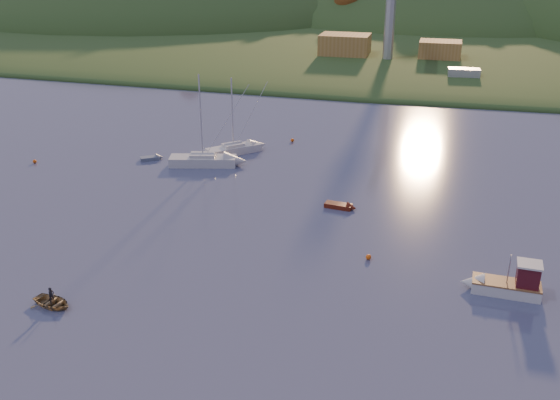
% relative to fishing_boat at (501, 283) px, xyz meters
% --- Properties ---
extents(far_shore, '(620.00, 220.00, 1.50)m').
position_rel_fishing_boat_xyz_m(far_shore, '(-20.87, 201.39, -0.91)').
color(far_shore, '#2C491D').
rests_on(far_shore, ground).
extents(shore_slope, '(640.00, 150.00, 7.00)m').
position_rel_fishing_boat_xyz_m(shore_slope, '(-20.87, 136.39, -0.91)').
color(shore_slope, '#2C491D').
rests_on(shore_slope, ground).
extents(hill_left_far, '(120.00, 100.00, 32.00)m').
position_rel_fishing_boat_xyz_m(hill_left_far, '(-180.87, 186.39, -0.91)').
color(hill_left_far, '#2C491D').
rests_on(hill_left_far, ground).
extents(hill_left, '(170.00, 140.00, 44.00)m').
position_rel_fishing_boat_xyz_m(hill_left, '(-110.87, 171.39, -0.91)').
color(hill_left, '#2C491D').
rests_on(hill_left, ground).
extents(hill_center, '(140.00, 120.00, 36.00)m').
position_rel_fishing_boat_xyz_m(hill_center, '(-10.87, 181.39, -0.91)').
color(hill_center, '#2C491D').
rests_on(hill_center, ground).
extents(hillside_trees, '(280.00, 50.00, 32.00)m').
position_rel_fishing_boat_xyz_m(hillside_trees, '(-20.87, 156.39, -0.91)').
color(hillside_trees, '#1A4518').
rests_on(hillside_trees, ground).
extents(wharf, '(42.00, 16.00, 2.40)m').
position_rel_fishing_boat_xyz_m(wharf, '(-15.87, 93.39, 0.29)').
color(wharf, slate).
rests_on(wharf, ground).
extents(shed_west, '(11.00, 8.00, 4.80)m').
position_rel_fishing_boat_xyz_m(shed_west, '(-28.87, 94.39, 3.89)').
color(shed_west, '#A77637').
rests_on(shed_west, wharf).
extents(shed_east, '(9.00, 7.00, 4.00)m').
position_rel_fishing_boat_xyz_m(shed_east, '(-7.87, 95.39, 3.49)').
color(shed_east, '#A77637').
rests_on(shed_east, wharf).
extents(fishing_boat, '(6.52, 2.32, 4.10)m').
position_rel_fishing_boat_xyz_m(fishing_boat, '(0.00, 0.00, 0.00)').
color(fishing_boat, silver).
rests_on(fishing_boat, ground).
extents(sailboat_near, '(6.93, 6.87, 10.41)m').
position_rel_fishing_boat_xyz_m(sailboat_near, '(-33.28, 28.75, -0.22)').
color(sailboat_near, silver).
rests_on(sailboat_near, ground).
extents(sailboat_far, '(8.93, 4.54, 11.89)m').
position_rel_fishing_boat_xyz_m(sailboat_far, '(-35.54, 23.14, -0.14)').
color(sailboat_far, silver).
rests_on(sailboat_far, ground).
extents(canoe, '(3.98, 3.24, 0.73)m').
position_rel_fishing_boat_xyz_m(canoe, '(-34.95, -11.44, -0.54)').
color(canoe, olive).
rests_on(canoe, ground).
extents(paddler, '(0.46, 0.60, 1.46)m').
position_rel_fishing_boat_xyz_m(paddler, '(-34.95, -11.44, -0.18)').
color(paddler, black).
rests_on(paddler, ground).
extents(red_tender, '(3.62, 1.61, 1.19)m').
position_rel_fishing_boat_xyz_m(red_tender, '(-15.44, 13.92, -0.66)').
color(red_tender, '#5D1C0D').
rests_on(red_tender, ground).
extents(grey_dinghy, '(3.11, 2.58, 1.12)m').
position_rel_fishing_boat_xyz_m(grey_dinghy, '(-42.66, 23.64, -0.68)').
color(grey_dinghy, slate).
rests_on(grey_dinghy, ground).
extents(work_vessel, '(14.43, 5.88, 3.64)m').
position_rel_fishing_boat_xyz_m(work_vessel, '(-2.70, 79.39, 0.39)').
color(work_vessel, slate).
rests_on(work_vessel, ground).
extents(buoy_0, '(0.50, 0.50, 0.50)m').
position_rel_fishing_boat_xyz_m(buoy_0, '(-11.39, 2.96, -0.66)').
color(buoy_0, '#F35A0C').
rests_on(buoy_0, ground).
extents(buoy_1, '(0.50, 0.50, 0.50)m').
position_rel_fishing_boat_xyz_m(buoy_1, '(-57.24, 18.24, -0.66)').
color(buoy_1, '#F35A0C').
rests_on(buoy_1, ground).
extents(buoy_2, '(0.50, 0.50, 0.50)m').
position_rel_fishing_boat_xyz_m(buoy_2, '(-26.72, 35.93, -0.66)').
color(buoy_2, '#F35A0C').
rests_on(buoy_2, ground).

